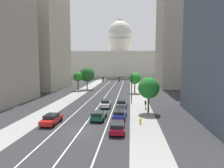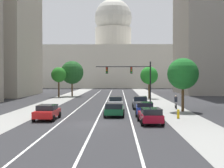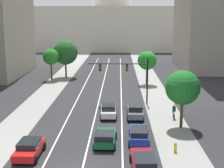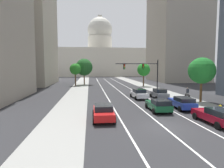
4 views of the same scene
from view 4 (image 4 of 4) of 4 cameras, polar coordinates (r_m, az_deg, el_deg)
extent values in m
plane|color=#2B2B2D|center=(55.63, -0.32, -0.11)|extent=(400.00, 400.00, 0.00)
cube|color=gray|center=(50.38, -9.31, -0.71)|extent=(4.12, 130.00, 0.01)
cube|color=gray|center=(52.38, 9.54, -0.49)|extent=(4.12, 130.00, 0.01)
cube|color=white|center=(40.48, -2.51, -2.02)|extent=(0.16, 90.00, 0.01)
cube|color=white|center=(40.83, 1.98, -1.96)|extent=(0.16, 90.00, 0.01)
cube|color=white|center=(41.43, 6.37, -1.89)|extent=(0.16, 90.00, 0.01)
cube|color=#B7AD99|center=(63.42, -27.43, 19.33)|extent=(20.96, 20.45, 42.49)
cube|color=#9E9384|center=(75.43, 18.61, 18.26)|extent=(15.99, 20.50, 45.16)
cube|color=beige|center=(112.73, -3.54, 6.29)|extent=(53.75, 26.04, 15.03)
cylinder|color=beige|center=(113.54, -3.57, 11.95)|extent=(13.59, 13.59, 7.38)
sphere|color=beige|center=(114.70, -3.59, 15.69)|extent=(14.01, 14.01, 14.01)
cylinder|color=beige|center=(116.03, -3.61, 18.75)|extent=(2.52, 2.52, 3.50)
cube|color=#1E389E|center=(24.54, 19.89, -5.38)|extent=(1.95, 4.55, 0.68)
cube|color=black|center=(23.90, 20.52, -4.29)|extent=(1.72, 2.46, 0.46)
cylinder|color=black|center=(25.66, 16.69, -5.62)|extent=(0.25, 0.65, 0.64)
cylinder|color=black|center=(26.32, 20.28, -5.45)|extent=(0.25, 0.65, 0.64)
cylinder|color=black|center=(22.89, 19.39, -6.97)|extent=(0.25, 0.65, 0.64)
cylinder|color=black|center=(23.64, 23.32, -6.72)|extent=(0.25, 0.65, 0.64)
cube|color=slate|center=(31.41, 13.73, -3.00)|extent=(1.84, 4.26, 0.68)
cube|color=black|center=(31.10, 13.90, -1.91)|extent=(1.66, 2.09, 0.58)
cylinder|color=black|center=(32.53, 11.41, -3.29)|extent=(0.23, 0.64, 0.64)
cylinder|color=black|center=(33.09, 14.34, -3.21)|extent=(0.23, 0.64, 0.64)
cylinder|color=black|center=(29.83, 13.02, -4.07)|extent=(0.23, 0.64, 0.64)
cylinder|color=black|center=(30.43, 16.18, -3.96)|extent=(0.23, 0.64, 0.64)
cube|color=#14512D|center=(22.60, 13.43, -6.19)|extent=(1.97, 4.34, 0.61)
cube|color=black|center=(21.57, 14.29, -5.23)|extent=(1.76, 1.98, 0.51)
cylinder|color=black|center=(23.76, 10.16, -6.33)|extent=(0.24, 0.65, 0.64)
cylinder|color=black|center=(24.31, 14.41, -6.15)|extent=(0.24, 0.65, 0.64)
cylinder|color=black|center=(21.02, 12.25, -7.85)|extent=(0.24, 0.65, 0.64)
cylinder|color=black|center=(21.64, 16.99, -7.59)|extent=(0.24, 0.65, 0.64)
cube|color=silver|center=(30.80, 7.88, -3.07)|extent=(1.89, 4.43, 0.68)
cube|color=black|center=(30.47, 8.03, -2.00)|extent=(1.68, 2.22, 0.54)
cylinder|color=black|center=(32.03, 5.62, -3.34)|extent=(0.24, 0.65, 0.64)
cylinder|color=black|center=(32.50, 8.60, -3.26)|extent=(0.24, 0.65, 0.64)
cylinder|color=black|center=(29.20, 7.07, -4.17)|extent=(0.24, 0.65, 0.64)
cylinder|color=black|center=(29.71, 10.30, -4.06)|extent=(0.24, 0.65, 0.64)
cube|color=maroon|center=(19.40, 28.02, -8.48)|extent=(1.92, 4.64, 0.61)
cube|color=black|center=(18.69, 29.52, -7.30)|extent=(1.69, 2.33, 0.50)
cylinder|color=black|center=(20.23, 23.32, -8.66)|extent=(0.25, 0.65, 0.64)
cylinder|color=black|center=(21.19, 27.34, -8.20)|extent=(0.25, 0.65, 0.64)
cylinder|color=black|center=(17.76, 28.76, -10.75)|extent=(0.25, 0.65, 0.64)
cube|color=red|center=(18.40, -2.56, -8.58)|extent=(1.89, 4.35, 0.63)
cube|color=black|center=(18.32, -2.57, -6.85)|extent=(1.71, 2.24, 0.49)
cylinder|color=black|center=(19.88, -5.44, -8.51)|extent=(0.23, 0.64, 0.64)
cylinder|color=black|center=(19.97, -0.15, -8.42)|extent=(0.23, 0.64, 0.64)
cylinder|color=black|center=(17.03, -5.39, -10.81)|extent=(0.23, 0.64, 0.64)
cylinder|color=black|center=(17.13, 0.82, -10.69)|extent=(0.23, 0.64, 0.64)
cylinder|color=black|center=(37.61, 13.27, 2.13)|extent=(0.20, 0.20, 6.32)
cylinder|color=black|center=(36.41, 7.37, 5.96)|extent=(8.01, 0.14, 0.14)
cube|color=black|center=(36.71, 9.19, 5.07)|extent=(0.32, 0.28, 0.96)
sphere|color=red|center=(36.57, 9.26, 5.54)|extent=(0.20, 0.20, 0.20)
sphere|color=orange|center=(36.56, 9.25, 5.07)|extent=(0.20, 0.20, 0.20)
sphere|color=green|center=(36.57, 9.25, 4.60)|extent=(0.20, 0.20, 0.20)
cube|color=black|center=(35.90, 3.62, 5.12)|extent=(0.32, 0.28, 0.96)
sphere|color=red|center=(35.75, 3.67, 5.61)|extent=(0.20, 0.20, 0.20)
sphere|color=orange|center=(35.75, 3.66, 5.13)|extent=(0.20, 0.20, 0.20)
sphere|color=green|center=(35.75, 3.66, 4.64)|extent=(0.20, 0.20, 0.20)
cylinder|color=yellow|center=(24.04, 29.31, -6.69)|extent=(0.26, 0.26, 0.70)
sphere|color=yellow|center=(23.96, 29.36, -5.68)|extent=(0.26, 0.26, 0.26)
cylinder|color=yellow|center=(23.91, 29.54, -6.68)|extent=(0.10, 0.12, 0.10)
cylinder|color=black|center=(32.54, 21.74, -3.53)|extent=(0.08, 0.66, 0.66)
cylinder|color=black|center=(33.47, 20.96, -3.28)|extent=(0.08, 0.66, 0.66)
cube|color=black|center=(32.98, 21.36, -3.02)|extent=(0.10, 1.00, 0.36)
cube|color=#262833|center=(32.85, 21.43, -1.95)|extent=(0.37, 0.29, 0.64)
sphere|color=tan|center=(32.87, 21.40, -1.19)|extent=(0.22, 0.22, 0.22)
cylinder|color=#51381E|center=(55.05, -8.20, 1.50)|extent=(0.32, 0.32, 3.28)
sphere|color=#225925|center=(54.95, -8.24, 4.94)|extent=(4.75, 4.75, 4.75)
cylinder|color=#51381E|center=(50.43, 9.27, 1.09)|extent=(0.32, 0.32, 3.16)
sphere|color=#258828|center=(50.32, 9.32, 4.20)|extent=(3.31, 3.31, 3.31)
cylinder|color=#51381E|center=(52.18, -10.74, 1.34)|extent=(0.32, 0.32, 3.42)
sphere|color=#267823|center=(52.08, -10.79, 4.36)|extent=(2.98, 2.98, 2.98)
cylinder|color=#51381E|center=(30.17, 24.74, -1.87)|extent=(0.32, 0.32, 3.18)
sphere|color=#1E6F27|center=(29.99, 24.94, 3.61)|extent=(3.70, 3.70, 3.70)
camera|label=1|loc=(16.10, 121.38, 11.39)|focal=32.33mm
camera|label=2|loc=(16.07, 142.88, -6.73)|focal=53.53mm
camera|label=3|loc=(14.16, 128.95, 26.31)|focal=52.65mm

